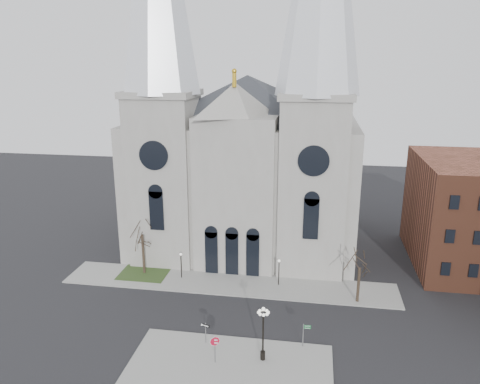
% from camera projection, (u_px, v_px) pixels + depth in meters
% --- Properties ---
extents(ground, '(160.00, 160.00, 0.00)m').
position_uv_depth(ground, '(208.00, 335.00, 46.00)').
color(ground, black).
rests_on(ground, ground).
extents(sidewalk_near, '(18.00, 10.00, 0.14)m').
position_uv_depth(sidewalk_near, '(229.00, 370.00, 40.78)').
color(sidewalk_near, gray).
rests_on(sidewalk_near, ground).
extents(sidewalk_far, '(40.00, 6.00, 0.14)m').
position_uv_depth(sidewalk_far, '(229.00, 283.00, 56.41)').
color(sidewalk_far, gray).
rests_on(sidewalk_far, ground).
extents(grass_patch, '(6.00, 5.00, 0.18)m').
position_uv_depth(grass_patch, '(145.00, 273.00, 59.05)').
color(grass_patch, '#2A3E1A').
rests_on(grass_patch, ground).
extents(cathedral, '(33.00, 26.66, 54.00)m').
position_uv_depth(cathedral, '(244.00, 118.00, 62.55)').
color(cathedral, gray).
rests_on(cathedral, ground).
extents(bg_building_brick, '(14.00, 18.00, 14.00)m').
position_uv_depth(bg_building_brick, '(472.00, 213.00, 60.28)').
color(bg_building_brick, brown).
rests_on(bg_building_brick, ground).
extents(tree_left, '(3.20, 3.20, 7.50)m').
position_uv_depth(tree_left, '(142.00, 232.00, 57.53)').
color(tree_left, black).
rests_on(tree_left, ground).
extents(tree_right, '(3.20, 3.20, 6.00)m').
position_uv_depth(tree_right, '(360.00, 266.00, 50.98)').
color(tree_right, black).
rests_on(tree_right, ground).
extents(ped_lamp_left, '(0.32, 0.32, 3.26)m').
position_uv_depth(ped_lamp_left, '(181.00, 261.00, 57.19)').
color(ped_lamp_left, black).
rests_on(ped_lamp_left, sidewalk_far).
extents(ped_lamp_right, '(0.32, 0.32, 3.26)m').
position_uv_depth(ped_lamp_right, '(279.00, 268.00, 55.33)').
color(ped_lamp_right, black).
rests_on(ped_lamp_right, sidewalk_far).
extents(stop_sign, '(0.95, 0.11, 2.62)m').
position_uv_depth(stop_sign, '(215.00, 344.00, 41.22)').
color(stop_sign, slate).
rests_on(stop_sign, sidewalk_near).
extents(globe_lamp, '(1.30, 1.30, 5.26)m').
position_uv_depth(globe_lamp, '(263.00, 327.00, 41.22)').
color(globe_lamp, black).
rests_on(globe_lamp, sidewalk_near).
extents(one_way_sign, '(0.89, 0.32, 2.10)m').
position_uv_depth(one_way_sign, '(206.00, 329.00, 44.21)').
color(one_way_sign, slate).
rests_on(one_way_sign, sidewalk_near).
extents(street_name_sign, '(0.75, 0.14, 2.35)m').
position_uv_depth(street_name_sign, '(304.00, 333.00, 43.65)').
color(street_name_sign, slate).
rests_on(street_name_sign, sidewalk_near).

